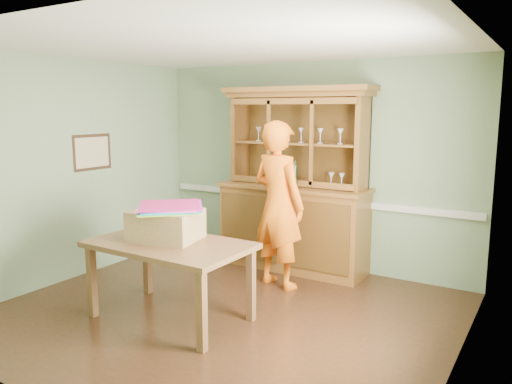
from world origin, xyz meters
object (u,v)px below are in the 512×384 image
Objects in this scene: china_hutch at (294,206)px; cardboard_box at (166,225)px; person at (278,205)px; dining_table at (170,251)px.

china_hutch is 2.08m from cardboard_box.
china_hutch is at bearing 78.90° from cardboard_box.
cardboard_box is at bearing -101.10° from china_hutch.
china_hutch is 0.74m from person.
china_hutch reaches higher than person.
dining_table is 2.47× the size of cardboard_box.
dining_table is 1.50m from person.
china_hutch is 3.66× the size of cardboard_box.
cardboard_box is (-0.40, -2.04, 0.11)m from china_hutch.
dining_table is 0.28m from cardboard_box.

